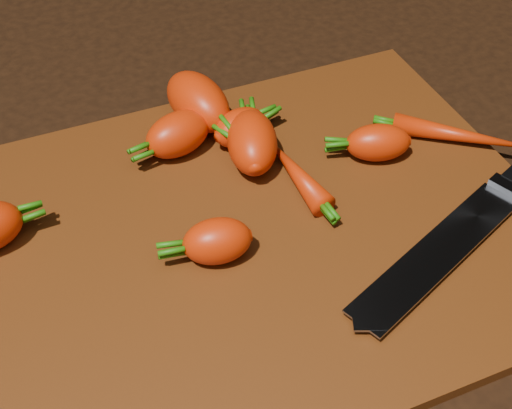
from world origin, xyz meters
name	(u,v)px	position (x,y,z in m)	size (l,w,h in m)	color
ground	(260,240)	(0.00, 0.00, -0.01)	(2.00, 2.00, 0.01)	black
cutting_board	(260,231)	(0.00, 0.00, 0.01)	(0.50, 0.40, 0.01)	#5E2A0B
carrot_1	(217,241)	(-0.05, -0.02, 0.03)	(0.06, 0.04, 0.04)	red
carrot_2	(198,101)	(0.00, 0.16, 0.04)	(0.09, 0.05, 0.05)	red
carrot_3	(252,142)	(0.03, 0.08, 0.04)	(0.08, 0.05, 0.05)	red
carrot_4	(178,134)	(-0.03, 0.12, 0.03)	(0.07, 0.04, 0.04)	red
carrot_5	(240,127)	(0.03, 0.11, 0.03)	(0.06, 0.04, 0.04)	red
carrot_6	(378,143)	(0.14, 0.04, 0.03)	(0.06, 0.04, 0.04)	red
carrot_7	(458,135)	(0.22, 0.03, 0.02)	(0.12, 0.02, 0.02)	red
carrot_8	(298,175)	(0.05, 0.04, 0.02)	(0.09, 0.02, 0.02)	red
knife	(451,241)	(0.14, -0.08, 0.02)	(0.31, 0.15, 0.02)	gray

